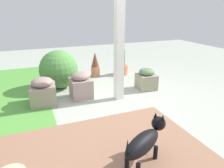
{
  "coord_description": "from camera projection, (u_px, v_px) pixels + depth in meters",
  "views": [
    {
      "loc": [
        -2.87,
        1.28,
        1.55
      ],
      "look_at": [
        0.12,
        0.07,
        0.4
      ],
      "focal_mm": 34.51,
      "sensor_mm": 36.0,
      "label": 1
    }
  ],
  "objects": [
    {
      "name": "terracotta_pot_tall",
      "position": [
        122.0,
        66.0,
        5.2
      ],
      "size": [
        0.3,
        0.3,
        0.6
      ],
      "color": "#C76E45",
      "rests_on": "ground"
    },
    {
      "name": "porch_pillar",
      "position": [
        119.0,
        41.0,
        3.53
      ],
      "size": [
        0.14,
        0.14,
        2.05
      ],
      "primitive_type": "cube",
      "color": "white",
      "rests_on": "ground"
    },
    {
      "name": "brick_path",
      "position": [
        104.0,
        160.0,
        2.3
      ],
      "size": [
        1.8,
        2.4,
        0.02
      ],
      "primitive_type": "cube",
      "color": "#956950",
      "rests_on": "ground"
    },
    {
      "name": "stone_planter_nearest",
      "position": [
        146.0,
        79.0,
        4.27
      ],
      "size": [
        0.4,
        0.39,
        0.42
      ],
      "color": "gray",
      "rests_on": "ground"
    },
    {
      "name": "stone_planter_far",
      "position": [
        43.0,
        92.0,
        3.61
      ],
      "size": [
        0.51,
        0.46,
        0.46
      ],
      "color": "gray",
      "rests_on": "ground"
    },
    {
      "name": "round_shrub",
      "position": [
        59.0,
        69.0,
        4.28
      ],
      "size": [
        0.76,
        0.76,
        0.76
      ],
      "primitive_type": "sphere",
      "color": "#4C883F",
      "rests_on": "ground"
    },
    {
      "name": "stone_planter_mid",
      "position": [
        81.0,
        85.0,
        3.85
      ],
      "size": [
        0.39,
        0.36,
        0.48
      ],
      "color": "gray",
      "rests_on": "ground"
    },
    {
      "name": "dog",
      "position": [
        145.0,
        141.0,
        2.18
      ],
      "size": [
        0.45,
        0.65,
        0.47
      ],
      "color": "black",
      "rests_on": "ground"
    },
    {
      "name": "terracotta_pot_spiky",
      "position": [
        95.0,
        65.0,
        5.04
      ],
      "size": [
        0.2,
        0.2,
        0.57
      ],
      "color": "#C26C4E",
      "rests_on": "ground"
    },
    {
      "name": "ground_plane",
      "position": [
        119.0,
        109.0,
        3.48
      ],
      "size": [
        12.0,
        12.0,
        0.0
      ],
      "primitive_type": "plane",
      "color": "#A9B0A1"
    }
  ]
}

